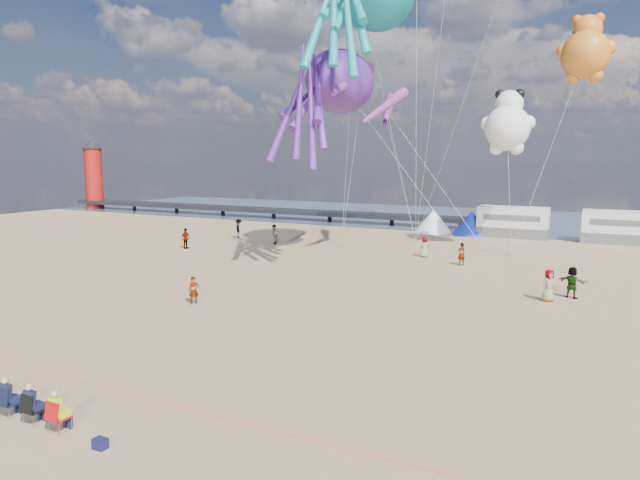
{
  "coord_description": "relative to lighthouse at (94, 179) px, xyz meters",
  "views": [
    {
      "loc": [
        14.16,
        -18.35,
        7.98
      ],
      "look_at": [
        1.86,
        6.0,
        3.93
      ],
      "focal_mm": 32.0,
      "sensor_mm": 36.0,
      "label": 1
    }
  ],
  "objects": [
    {
      "name": "sandbag_d",
      "position": [
        61.2,
        -13.96,
        -4.39
      ],
      "size": [
        0.5,
        0.35,
        0.22
      ],
      "primitive_type": "cube",
      "color": "gray",
      "rests_on": "ground"
    },
    {
      "name": "sandbag_c",
      "position": [
        63.57,
        -15.2,
        -4.39
      ],
      "size": [
        0.5,
        0.35,
        0.22
      ],
      "primitive_type": "cube",
      "color": "gray",
      "rests_on": "ground"
    },
    {
      "name": "tent_blue",
      "position": [
        58.0,
        -4.0,
        -3.3
      ],
      "size": [
        4.0,
        4.0,
        2.4
      ],
      "primitive_type": "cone",
      "color": "#1933CC",
      "rests_on": "ground"
    },
    {
      "name": "rope_line",
      "position": [
        56.0,
        -49.0,
        -4.48
      ],
      "size": [
        34.0,
        0.03,
        0.03
      ],
      "primitive_type": "cylinder",
      "rotation": [
        0.0,
        1.57,
        0.0
      ],
      "color": "#F2338C",
      "rests_on": "ground"
    },
    {
      "name": "water",
      "position": [
        56.0,
        11.0,
        -4.48
      ],
      "size": [
        120.0,
        120.0,
        0.0
      ],
      "primitive_type": "plane",
      "color": "#384F6C",
      "rests_on": "ground"
    },
    {
      "name": "motorhome_0",
      "position": [
        62.0,
        -4.0,
        -3.0
      ],
      "size": [
        6.6,
        2.5,
        3.0
      ],
      "primitive_type": "cube",
      "color": "silver",
      "rests_on": "ground"
    },
    {
      "name": "kite_panda",
      "position": [
        62.53,
        -13.46,
        5.7
      ],
      "size": [
        4.66,
        4.41,
        6.26
      ],
      "primitive_type": null,
      "rotation": [
        0.0,
        0.0,
        0.06
      ],
      "color": "white"
    },
    {
      "name": "sandbag_e",
      "position": [
        54.7,
        -12.23,
        -4.39
      ],
      "size": [
        0.5,
        0.35,
        0.22
      ],
      "primitive_type": "cube",
      "color": "gray",
      "rests_on": "ground"
    },
    {
      "name": "beachgoer_2",
      "position": [
        38.26,
        -16.77,
        -3.57
      ],
      "size": [
        1.11,
        1.15,
        1.87
      ],
      "primitive_type": "imported",
      "rotation": [
        0.0,
        0.0,
        2.22
      ],
      "color": "#7F6659",
      "rests_on": "ground"
    },
    {
      "name": "beachgoer_5",
      "position": [
        60.89,
        -21.03,
        -3.65
      ],
      "size": [
        1.43,
        1.52,
        1.71
      ],
      "primitive_type": "imported",
      "rotation": [
        0.0,
        0.0,
        3.98
      ],
      "color": "#7F6659",
      "rests_on": "ground"
    },
    {
      "name": "beachgoer_1",
      "position": [
        43.35,
        -18.57,
        -3.59
      ],
      "size": [
        0.98,
        1.06,
        1.82
      ],
      "primitive_type": "imported",
      "rotation": [
        0.0,
        0.0,
        5.31
      ],
      "color": "#7F6659",
      "rests_on": "ground"
    },
    {
      "name": "beachgoer_0",
      "position": [
        67.6,
        -29.31,
        -3.6
      ],
      "size": [
        0.76,
        0.77,
        1.79
      ],
      "primitive_type": "imported",
      "rotation": [
        0.0,
        0.0,
        0.82
      ],
      "color": "#7F6659",
      "rests_on": "ground"
    },
    {
      "name": "beachgoer_4",
      "position": [
        68.71,
        -27.91,
        -3.6
      ],
      "size": [
        1.14,
        0.73,
        1.8
      ],
      "primitive_type": "imported",
      "rotation": [
        0.0,
        0.0,
        2.84
      ],
      "color": "#7F6659",
      "rests_on": "ground"
    },
    {
      "name": "tent_white",
      "position": [
        54.0,
        -4.0,
        -3.3
      ],
      "size": [
        4.0,
        4.0,
        2.4
      ],
      "primitive_type": "cone",
      "color": "white",
      "rests_on": "ground"
    },
    {
      "name": "kite_octopus_purple",
      "position": [
        52.0,
        -23.08,
        8.87
      ],
      "size": [
        5.51,
        10.2,
        11.09
      ],
      "primitive_type": null,
      "rotation": [
        0.0,
        0.0,
        0.14
      ],
      "color": "#532285"
    },
    {
      "name": "windsock_left",
      "position": [
        53.29,
        -23.93,
        8.8
      ],
      "size": [
        1.48,
        7.32,
        7.27
      ],
      "primitive_type": null,
      "rotation": [
        0.0,
        0.0,
        0.05
      ],
      "color": "red"
    },
    {
      "name": "pier",
      "position": [
        28.0,
        0.0,
        -3.5
      ],
      "size": [
        60.0,
        3.0,
        0.5
      ],
      "primitive_type": "cube",
      "color": "black",
      "rests_on": "ground"
    },
    {
      "name": "kite_teddy_orange",
      "position": [
        67.91,
        -12.21,
        11.22
      ],
      "size": [
        4.46,
        4.2,
        6.28
      ],
      "primitive_type": null,
      "rotation": [
        0.0,
        0.0,
        0.0
      ],
      "color": "orange"
    },
    {
      "name": "standing_person",
      "position": [
        50.49,
        -38.57,
        -3.75
      ],
      "size": [
        0.65,
        0.63,
        1.5
      ],
      "primitive_type": "imported",
      "rotation": [
        0.0,
        0.0,
        0.72
      ],
      "color": "tan",
      "rests_on": "ground"
    },
    {
      "name": "spectator_row",
      "position": [
        54.15,
        -51.81,
        -3.85
      ],
      "size": [
        6.1,
        0.9,
        1.3
      ],
      "primitive_type": null,
      "color": "black",
      "rests_on": "ground"
    },
    {
      "name": "windsock_mid",
      "position": [
        53.34,
        -16.51,
        7.13
      ],
      "size": [
        2.59,
        6.14,
        6.09
      ],
      "primitive_type": null,
      "rotation": [
        0.0,
        0.0,
        0.27
      ],
      "color": "red"
    },
    {
      "name": "lighthouse",
      "position": [
        0.0,
        0.0,
        0.0
      ],
      "size": [
        2.6,
        2.6,
        9.0
      ],
      "primitive_type": "cylinder",
      "color": "#A5140F",
      "rests_on": "ground"
    },
    {
      "name": "sandbag_a",
      "position": [
        49.8,
        -17.9,
        -4.39
      ],
      "size": [
        0.5,
        0.35,
        0.22
      ],
      "primitive_type": "cube",
      "color": "gray",
      "rests_on": "ground"
    },
    {
      "name": "cooler_navy",
      "position": [
        58.17,
        -52.0,
        -4.35
      ],
      "size": [
        0.38,
        0.28,
        0.3
      ],
      "primitive_type": "cube",
      "color": "#16143F",
      "rests_on": "ground"
    },
    {
      "name": "beachgoer_3",
      "position": [
        37.81,
        -24.1,
        -3.61
      ],
      "size": [
        0.72,
        1.18,
        1.77
      ],
      "primitive_type": "imported",
      "rotation": [
        0.0,
        0.0,
        1.52
      ],
      "color": "#7F6659",
      "rests_on": "ground"
    },
    {
      "name": "windsock_right",
      "position": [
        54.97,
        -21.73,
        7.04
      ],
      "size": [
        2.65,
        5.12,
        5.13
      ],
      "primitive_type": null,
      "rotation": [
        0.0,
        0.0,
        -0.36
      ],
      "color": "red"
    },
    {
      "name": "beachgoer_6",
      "position": [
        57.5,
        -18.85,
        -3.7
      ],
      "size": [
        0.69,
        0.68,
        1.61
      ],
      "primitive_type": "imported",
      "rotation": [
        0.0,
        0.0,
        3.89
      ],
      "color": "#7F6659",
      "rests_on": "ground"
    },
    {
      "name": "ground",
      "position": [
        56.0,
        -44.0,
        -4.5
      ],
      "size": [
        120.0,
        120.0,
        0.0
      ],
      "primitive_type": "plane",
      "color": "tan",
      "rests_on": "ground"
    },
    {
      "name": "motorhome_1",
      "position": [
        71.5,
        -4.0,
        -3.0
      ],
      "size": [
        6.6,
        2.5,
        3.0
      ],
      "primitive_type": "cube",
      "color": "silver",
      "rests_on": "ground"
    },
    {
      "name": "sandbag_b",
      "position": [
        59.98,
        -16.02,
        -4.39
      ],
      "size": [
        0.5,
        0.35,
        0.22
      ],
      "primitive_type": "cube",
      "color": "gray",
      "rests_on": "ground"
    }
  ]
}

